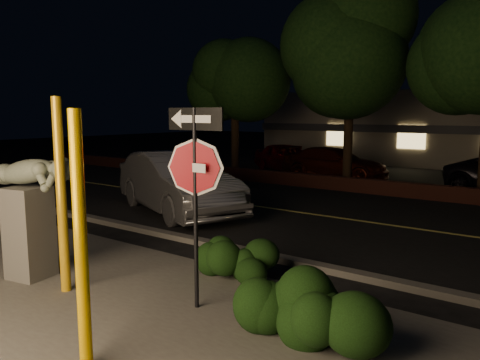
{
  "coord_description": "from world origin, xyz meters",
  "views": [
    {
      "loc": [
        5.11,
        -4.42,
        2.78
      ],
      "look_at": [
        0.2,
        2.25,
        1.6
      ],
      "focal_mm": 35.0,
      "sensor_mm": 36.0,
      "label": 1
    }
  ],
  "objects_px": {
    "signpost": "(195,168)",
    "sculpture": "(29,203)",
    "yellow_pole_right": "(81,243)",
    "yellow_pole_left": "(61,197)",
    "parked_car_red": "(286,157)",
    "silver_sedan": "(178,183)",
    "parked_car_darkred": "(334,163)"
  },
  "relations": [
    {
      "from": "parked_car_red",
      "to": "parked_car_darkred",
      "type": "xyz_separation_m",
      "value": [
        2.94,
        -0.92,
        -0.02
      ]
    },
    {
      "from": "yellow_pole_left",
      "to": "sculpture",
      "type": "xyz_separation_m",
      "value": [
        -0.99,
        0.02,
        -0.22
      ]
    },
    {
      "from": "silver_sedan",
      "to": "sculpture",
      "type": "bearing_deg",
      "value": -138.87
    },
    {
      "from": "yellow_pole_right",
      "to": "sculpture",
      "type": "distance_m",
      "value": 3.37
    },
    {
      "from": "sculpture",
      "to": "silver_sedan",
      "type": "height_order",
      "value": "sculpture"
    },
    {
      "from": "parked_car_darkred",
      "to": "yellow_pole_right",
      "type": "bearing_deg",
      "value": -165.88
    },
    {
      "from": "yellow_pole_left",
      "to": "sculpture",
      "type": "distance_m",
      "value": 1.01
    },
    {
      "from": "sculpture",
      "to": "silver_sedan",
      "type": "bearing_deg",
      "value": 97.0
    },
    {
      "from": "yellow_pole_right",
      "to": "silver_sedan",
      "type": "relative_size",
      "value": 0.54
    },
    {
      "from": "signpost",
      "to": "silver_sedan",
      "type": "bearing_deg",
      "value": 136.54
    },
    {
      "from": "yellow_pole_right",
      "to": "silver_sedan",
      "type": "bearing_deg",
      "value": 126.8
    },
    {
      "from": "sculpture",
      "to": "parked_car_red",
      "type": "relative_size",
      "value": 0.52
    },
    {
      "from": "yellow_pole_right",
      "to": "parked_car_darkred",
      "type": "height_order",
      "value": "yellow_pole_right"
    },
    {
      "from": "yellow_pole_left",
      "to": "parked_car_red",
      "type": "height_order",
      "value": "yellow_pole_left"
    },
    {
      "from": "parked_car_red",
      "to": "parked_car_darkred",
      "type": "distance_m",
      "value": 3.08
    },
    {
      "from": "yellow_pole_left",
      "to": "yellow_pole_right",
      "type": "height_order",
      "value": "yellow_pole_left"
    },
    {
      "from": "sculpture",
      "to": "parked_car_darkred",
      "type": "distance_m",
      "value": 14.52
    },
    {
      "from": "yellow_pole_left",
      "to": "parked_car_darkred",
      "type": "distance_m",
      "value": 14.67
    },
    {
      "from": "yellow_pole_left",
      "to": "yellow_pole_right",
      "type": "relative_size",
      "value": 1.07
    },
    {
      "from": "silver_sedan",
      "to": "parked_car_darkred",
      "type": "xyz_separation_m",
      "value": [
        0.52,
        9.11,
        -0.19
      ]
    },
    {
      "from": "yellow_pole_right",
      "to": "parked_car_red",
      "type": "distance_m",
      "value": 18.12
    },
    {
      "from": "parked_car_red",
      "to": "yellow_pole_right",
      "type": "bearing_deg",
      "value": -130.92
    },
    {
      "from": "silver_sedan",
      "to": "parked_car_red",
      "type": "xyz_separation_m",
      "value": [
        -2.42,
        10.03,
        -0.17
      ]
    },
    {
      "from": "silver_sedan",
      "to": "parked_car_darkred",
      "type": "distance_m",
      "value": 9.13
    },
    {
      "from": "signpost",
      "to": "parked_car_red",
      "type": "bearing_deg",
      "value": 116.64
    },
    {
      "from": "signpost",
      "to": "sculpture",
      "type": "distance_m",
      "value": 3.24
    },
    {
      "from": "yellow_pole_left",
      "to": "yellow_pole_right",
      "type": "distance_m",
      "value": 2.46
    },
    {
      "from": "yellow_pole_right",
      "to": "sculpture",
      "type": "xyz_separation_m",
      "value": [
        -3.15,
        1.2,
        -0.12
      ]
    },
    {
      "from": "parked_car_darkred",
      "to": "sculpture",
      "type": "bearing_deg",
      "value": -176.65
    },
    {
      "from": "yellow_pole_right",
      "to": "silver_sedan",
      "type": "distance_m",
      "value": 8.18
    },
    {
      "from": "yellow_pole_right",
      "to": "silver_sedan",
      "type": "xyz_separation_m",
      "value": [
        -4.89,
        6.53,
        -0.56
      ]
    },
    {
      "from": "yellow_pole_right",
      "to": "sculpture",
      "type": "bearing_deg",
      "value": 159.19
    }
  ]
}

